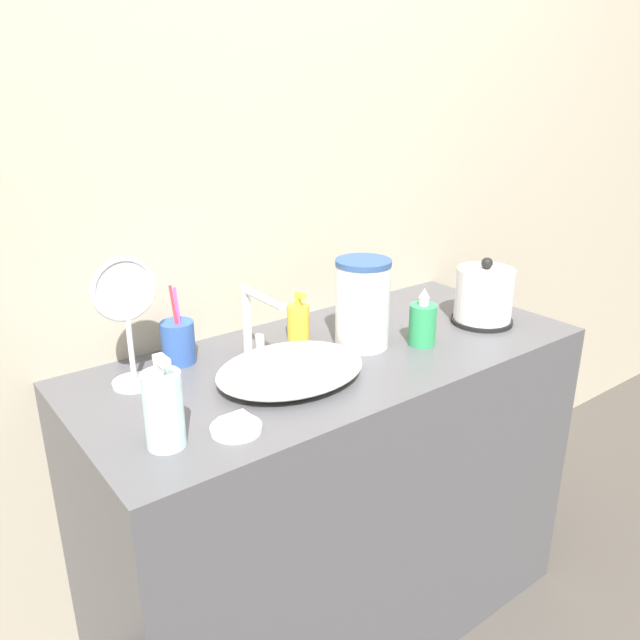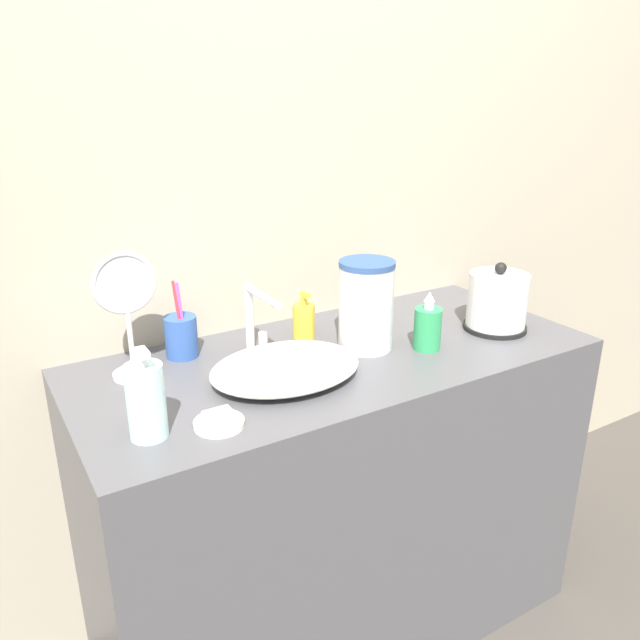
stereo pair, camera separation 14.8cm
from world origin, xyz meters
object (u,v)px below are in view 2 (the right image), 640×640
object	(u,v)px
toothbrush_cup	(181,336)
shampoo_bottle	(146,401)
water_pitcher	(366,305)
lotion_bottle	(304,320)
faucet	(256,314)
electric_kettle	(497,304)
vanity_mirror	(127,308)
mouthwash_bottle	(428,327)

from	to	relation	value
toothbrush_cup	shampoo_bottle	bearing A→B (deg)	-118.91
toothbrush_cup	water_pitcher	bearing A→B (deg)	-24.19
lotion_bottle	shampoo_bottle	world-z (taller)	shampoo_bottle
toothbrush_cup	shampoo_bottle	distance (m)	0.38
shampoo_bottle	water_pitcher	xyz separation A→B (m)	(0.60, 0.14, 0.04)
faucet	water_pitcher	distance (m)	0.27
lotion_bottle	water_pitcher	bearing A→B (deg)	-53.85
electric_kettle	lotion_bottle	bearing A→B (deg)	155.55
electric_kettle	shampoo_bottle	distance (m)	0.98
toothbrush_cup	vanity_mirror	distance (m)	0.18
shampoo_bottle	vanity_mirror	bearing A→B (deg)	79.92
faucet	toothbrush_cup	distance (m)	0.19
faucet	toothbrush_cup	size ratio (longest dim) A/B	0.88
vanity_mirror	lotion_bottle	bearing A→B (deg)	0.28
electric_kettle	vanity_mirror	distance (m)	0.95
water_pitcher	toothbrush_cup	bearing A→B (deg)	155.81
lotion_bottle	vanity_mirror	xyz separation A→B (m)	(-0.45, -0.00, 0.12)
toothbrush_cup	water_pitcher	xyz separation A→B (m)	(0.42, -0.19, 0.06)
vanity_mirror	mouthwash_bottle	bearing A→B (deg)	-18.19
electric_kettle	toothbrush_cup	size ratio (longest dim) A/B	0.95
faucet	lotion_bottle	distance (m)	0.16
lotion_bottle	mouthwash_bottle	distance (m)	0.32
mouthwash_bottle	vanity_mirror	size ratio (longest dim) A/B	0.51
shampoo_bottle	water_pitcher	bearing A→B (deg)	13.44
faucet	lotion_bottle	size ratio (longest dim) A/B	1.36
faucet	lotion_bottle	xyz separation A→B (m)	(0.15, 0.03, -0.05)
shampoo_bottle	mouthwash_bottle	size ratio (longest dim) A/B	1.22
electric_kettle	toothbrush_cup	world-z (taller)	toothbrush_cup
vanity_mirror	water_pitcher	size ratio (longest dim) A/B	1.30
electric_kettle	toothbrush_cup	xyz separation A→B (m)	(-0.79, 0.27, -0.02)
faucet	water_pitcher	xyz separation A→B (m)	(0.25, -0.11, 0.01)
vanity_mirror	toothbrush_cup	bearing A→B (deg)	21.25
faucet	vanity_mirror	bearing A→B (deg)	174.55
electric_kettle	mouthwash_bottle	world-z (taller)	electric_kettle
electric_kettle	shampoo_bottle	size ratio (longest dim) A/B	1.03
shampoo_bottle	electric_kettle	bearing A→B (deg)	3.72
lotion_bottle	mouthwash_bottle	xyz separation A→B (m)	(0.23, -0.22, 0.01)
lotion_bottle	vanity_mirror	distance (m)	0.46
faucet	electric_kettle	distance (m)	0.66
faucet	shampoo_bottle	size ratio (longest dim) A/B	0.95
electric_kettle	mouthwash_bottle	size ratio (longest dim) A/B	1.25
electric_kettle	lotion_bottle	xyz separation A→B (m)	(-0.48, 0.22, -0.02)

